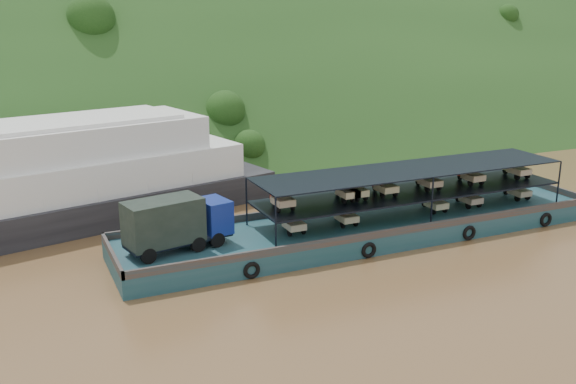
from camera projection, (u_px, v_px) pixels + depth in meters
name	position (u px, v px, depth m)	size (l,w,h in m)	color
ground	(333.00, 245.00, 43.23)	(160.00, 160.00, 0.00)	brown
hillside	(188.00, 146.00, 74.80)	(140.00, 28.00, 28.00)	#183513
cargo_barge	(354.00, 223.00, 44.14)	(35.00, 7.18, 4.54)	#133E43
passenger_ferry	(25.00, 184.00, 45.92)	(38.76, 17.67, 7.62)	black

